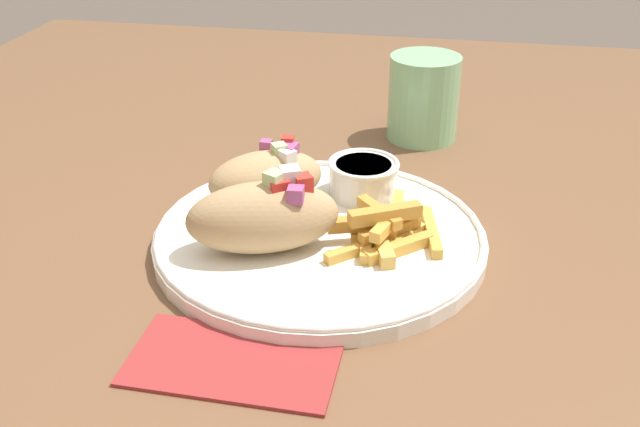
% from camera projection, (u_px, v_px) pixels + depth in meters
% --- Properties ---
extents(table, '(1.39, 1.39, 0.76)m').
position_uv_depth(table, '(362.00, 288.00, 0.75)').
color(table, brown).
rests_on(table, ground_plane).
extents(napkin, '(0.15, 0.09, 0.00)m').
position_uv_depth(napkin, '(233.00, 361.00, 0.55)').
color(napkin, maroon).
rests_on(napkin, table).
extents(plate, '(0.31, 0.31, 0.02)m').
position_uv_depth(plate, '(320.00, 237.00, 0.69)').
color(plate, white).
rests_on(plate, table).
extents(pita_sandwich_near, '(0.15, 0.11, 0.08)m').
position_uv_depth(pita_sandwich_near, '(264.00, 216.00, 0.65)').
color(pita_sandwich_near, tan).
rests_on(pita_sandwich_near, plate).
extents(pita_sandwich_far, '(0.13, 0.11, 0.06)m').
position_uv_depth(pita_sandwich_far, '(266.00, 178.00, 0.72)').
color(pita_sandwich_far, tan).
rests_on(pita_sandwich_far, plate).
extents(fries_pile, '(0.11, 0.12, 0.04)m').
position_uv_depth(fries_pile, '(386.00, 229.00, 0.67)').
color(fries_pile, gold).
rests_on(fries_pile, plate).
extents(sauce_ramekin, '(0.07, 0.07, 0.04)m').
position_uv_depth(sauce_ramekin, '(363.00, 176.00, 0.75)').
color(sauce_ramekin, white).
rests_on(sauce_ramekin, plate).
extents(water_glass, '(0.08, 0.08, 0.10)m').
position_uv_depth(water_glass, '(423.00, 102.00, 0.90)').
color(water_glass, '#8CCC93').
rests_on(water_glass, table).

